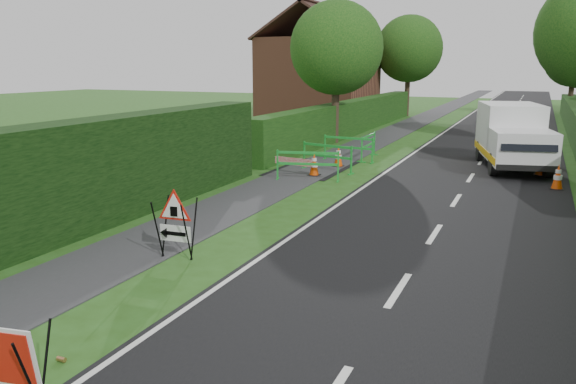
# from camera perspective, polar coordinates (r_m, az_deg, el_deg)

# --- Properties ---
(ground) EXTENTS (120.00, 120.00, 0.00)m
(ground) POSITION_cam_1_polar(r_m,az_deg,el_deg) (9.72, -4.95, -9.75)
(ground) COLOR #274E16
(ground) RESTS_ON ground
(road_surface) EXTENTS (6.00, 90.00, 0.02)m
(road_surface) POSITION_cam_1_polar(r_m,az_deg,el_deg) (43.04, 21.52, 6.98)
(road_surface) COLOR black
(road_surface) RESTS_ON ground
(footpath) EXTENTS (2.00, 90.00, 0.02)m
(footpath) POSITION_cam_1_polar(r_m,az_deg,el_deg) (43.63, 14.25, 7.55)
(footpath) COLOR #2D2D30
(footpath) RESTS_ON ground
(hedge_west_near) EXTENTS (1.10, 18.00, 2.50)m
(hedge_west_near) POSITION_cam_1_polar(r_m,az_deg,el_deg) (12.78, -25.08, -5.37)
(hedge_west_near) COLOR black
(hedge_west_near) RESTS_ON ground
(hedge_west_far) EXTENTS (1.00, 24.00, 1.80)m
(hedge_west_far) POSITION_cam_1_polar(r_m,az_deg,el_deg) (31.50, 6.49, 5.95)
(hedge_west_far) COLOR #14380F
(hedge_west_far) RESTS_ON ground
(house_west) EXTENTS (7.50, 7.40, 7.88)m
(house_west) POSITION_cam_1_polar(r_m,az_deg,el_deg) (40.49, 3.21, 11.63)
(house_west) COLOR brown
(house_west) RESTS_ON ground
(tree_nw) EXTENTS (4.40, 4.40, 6.70)m
(tree_nw) POSITION_cam_1_polar(r_m,az_deg,el_deg) (27.37, 4.94, 14.37)
(tree_nw) COLOR #2D2116
(tree_nw) RESTS_ON ground
(tree_fw) EXTENTS (4.80, 4.80, 7.24)m
(tree_fw) POSITION_cam_1_polar(r_m,az_deg,el_deg) (42.81, 12.21, 14.02)
(tree_fw) COLOR #2D2116
(tree_fw) RESTS_ON ground
(tree_fe) EXTENTS (4.20, 4.20, 6.33)m
(tree_fe) POSITION_cam_1_polar(r_m,az_deg,el_deg) (45.88, 27.12, 12.08)
(tree_fe) COLOR #2D2116
(tree_fe) RESTS_ON ground
(triangle_sign) EXTENTS (0.87, 0.87, 1.18)m
(triangle_sign) POSITION_cam_1_polar(r_m,az_deg,el_deg) (11.05, -11.60, -2.68)
(triangle_sign) COLOR black
(triangle_sign) RESTS_ON ground
(works_van) EXTENTS (3.06, 5.35, 2.30)m
(works_van) POSITION_cam_1_polar(r_m,az_deg,el_deg) (22.15, 21.85, 5.41)
(works_van) COLOR silver
(works_van) RESTS_ON ground
(traffic_cone_0) EXTENTS (0.38, 0.38, 0.79)m
(traffic_cone_0) POSITION_cam_1_polar(r_m,az_deg,el_deg) (18.91, 25.73, 1.39)
(traffic_cone_0) COLOR black
(traffic_cone_0) RESTS_ON ground
(traffic_cone_1) EXTENTS (0.38, 0.38, 0.79)m
(traffic_cone_1) POSITION_cam_1_polar(r_m,az_deg,el_deg) (21.05, 24.28, 2.57)
(traffic_cone_1) COLOR black
(traffic_cone_1) RESTS_ON ground
(traffic_cone_2) EXTENTS (0.38, 0.38, 0.79)m
(traffic_cone_2) POSITION_cam_1_polar(r_m,az_deg,el_deg) (23.67, 25.06, 3.52)
(traffic_cone_2) COLOR black
(traffic_cone_2) RESTS_ON ground
(traffic_cone_3) EXTENTS (0.38, 0.38, 0.79)m
(traffic_cone_3) POSITION_cam_1_polar(r_m,az_deg,el_deg) (19.19, 2.67, 2.81)
(traffic_cone_3) COLOR black
(traffic_cone_3) RESTS_ON ground
(traffic_cone_4) EXTENTS (0.38, 0.38, 0.79)m
(traffic_cone_4) POSITION_cam_1_polar(r_m,az_deg,el_deg) (20.96, 5.14, 3.62)
(traffic_cone_4) COLOR black
(traffic_cone_4) RESTS_ON ground
(ped_barrier_0) EXTENTS (2.08, 0.86, 1.00)m
(ped_barrier_0) POSITION_cam_1_polar(r_m,az_deg,el_deg) (18.35, 2.01, 3.10)
(ped_barrier_0) COLOR #1B952D
(ped_barrier_0) RESTS_ON ground
(ped_barrier_1) EXTENTS (2.08, 0.82, 1.00)m
(ped_barrier_1) POSITION_cam_1_polar(r_m,az_deg,el_deg) (20.00, 4.00, 3.89)
(ped_barrier_1) COLOR #1B952D
(ped_barrier_1) RESTS_ON ground
(ped_barrier_2) EXTENTS (2.08, 0.50, 1.00)m
(ped_barrier_2) POSITION_cam_1_polar(r_m,az_deg,el_deg) (22.16, 6.14, 4.72)
(ped_barrier_2) COLOR #1B952D
(ped_barrier_2) RESTS_ON ground
(ped_barrier_3) EXTENTS (0.40, 2.07, 1.00)m
(ped_barrier_3) POSITION_cam_1_polar(r_m,az_deg,el_deg) (22.93, 8.17, 4.94)
(ped_barrier_3) COLOR #1B952D
(ped_barrier_3) RESTS_ON ground
(redwhite_plank) EXTENTS (1.49, 0.29, 0.25)m
(redwhite_plank) POSITION_cam_1_polar(r_m,az_deg,el_deg) (19.51, 0.53, 1.82)
(redwhite_plank) COLOR red
(redwhite_plank) RESTS_ON ground
(litter_can) EXTENTS (0.12, 0.07, 0.07)m
(litter_can) POSITION_cam_1_polar(r_m,az_deg,el_deg) (8.07, -22.01, -15.69)
(litter_can) COLOR #BF7F4C
(litter_can) RESTS_ON ground
(hatchback_car) EXTENTS (1.95, 3.31, 1.06)m
(hatchback_car) POSITION_cam_1_polar(r_m,az_deg,el_deg) (35.51, 20.83, 6.83)
(hatchback_car) COLOR white
(hatchback_car) RESTS_ON ground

